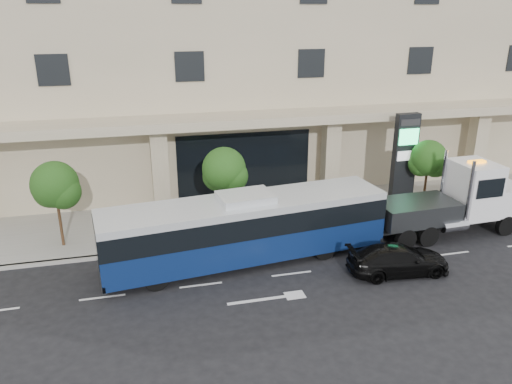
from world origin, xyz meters
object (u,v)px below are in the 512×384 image
(black_sedan, at_px, (398,259))
(tow_truck, at_px, (457,201))
(signage_pylon, at_px, (404,160))
(city_bus, at_px, (246,227))

(black_sedan, bearing_deg, tow_truck, -53.65)
(black_sedan, distance_m, signage_pylon, 8.34)
(city_bus, height_order, tow_truck, tow_truck)
(tow_truck, bearing_deg, signage_pylon, 102.04)
(city_bus, relative_size, signage_pylon, 2.44)
(black_sedan, xyz_separation_m, signage_pylon, (3.96, 6.98, 2.25))
(tow_truck, xyz_separation_m, black_sedan, (-4.94, -3.15, -1.07))
(city_bus, xyz_separation_m, black_sedan, (6.23, -2.72, -1.02))
(city_bus, bearing_deg, signage_pylon, 15.98)
(tow_truck, xyz_separation_m, signage_pylon, (-0.98, 3.83, 1.18))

